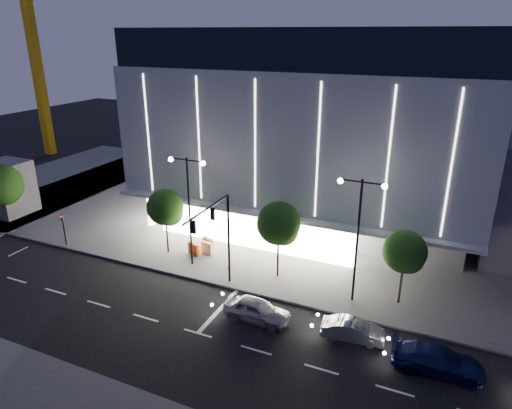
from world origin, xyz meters
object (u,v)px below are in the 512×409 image
at_px(street_lamp_west, 189,196).
at_px(car_third, 438,360).
at_px(car_lead, 257,310).
at_px(tower_crane, 33,10).
at_px(barrier_c, 208,243).
at_px(traffic_mast, 218,229).
at_px(street_lamp_east, 359,223).
at_px(tree_left, 166,209).
at_px(ped_signal_far, 64,226).
at_px(barrier_b, 207,248).
at_px(barrier_a, 194,249).
at_px(car_second, 353,330).
at_px(tree_mid, 279,226).
at_px(tree_right, 405,254).

xyz_separation_m(street_lamp_west, car_third, (18.87, -4.96, -5.23)).
bearing_deg(street_lamp_west, car_lead, -31.11).
relative_size(tower_crane, barrier_c, 29.09).
bearing_deg(tower_crane, traffic_mast, -30.47).
distance_m(street_lamp_east, tree_left, 16.12).
xyz_separation_m(ped_signal_far, barrier_b, (12.17, 3.61, -1.24)).
bearing_deg(tree_left, barrier_a, 11.32).
bearing_deg(tower_crane, barrier_c, -26.82).
distance_m(car_second, barrier_c, 15.79).
distance_m(tree_mid, car_third, 13.75).
distance_m(tower_crane, barrier_b, 47.34).
xyz_separation_m(tree_right, car_lead, (-8.25, -5.71, -3.13)).
height_order(tree_left, car_second, tree_left).
bearing_deg(barrier_b, tower_crane, 164.36).
distance_m(ped_signal_far, tree_mid, 19.35).
bearing_deg(tree_mid, car_third, -26.79).
relative_size(tower_crane, car_lead, 7.21).
distance_m(tree_mid, car_second, 9.38).
xyz_separation_m(tree_right, car_third, (2.84, -5.98, -3.16)).
bearing_deg(tower_crane, tree_mid, -25.02).
relative_size(tree_right, barrier_a, 5.01).
bearing_deg(car_second, street_lamp_east, 6.15).
distance_m(street_lamp_west, car_lead, 10.46).
distance_m(tree_left, barrier_a, 4.07).
relative_size(street_lamp_west, tree_mid, 1.46).
height_order(street_lamp_east, tree_right, street_lamp_east).
bearing_deg(tower_crane, barrier_b, -27.58).
bearing_deg(barrier_b, barrier_c, 125.27).
xyz_separation_m(street_lamp_west, tower_crane, (-37.92, 22.00, 14.55)).
bearing_deg(barrier_a, barrier_c, 86.57).
height_order(tower_crane, tree_right, tower_crane).
xyz_separation_m(car_lead, car_third, (11.09, -0.27, -0.03)).
relative_size(street_lamp_west, barrier_c, 8.18).
bearing_deg(tree_right, traffic_mast, -162.98).
bearing_deg(street_lamp_west, car_second, -16.38).
xyz_separation_m(tower_crane, barrier_a, (37.16, -20.54, -19.86)).
distance_m(tree_left, car_second, 18.02).
bearing_deg(ped_signal_far, traffic_mast, -4.15).
bearing_deg(tower_crane, tree_left, -30.98).
distance_m(barrier_b, barrier_c, 0.88).
distance_m(ped_signal_far, car_second, 26.12).
xyz_separation_m(street_lamp_east, barrier_c, (-13.18, 2.92, -5.31)).
distance_m(traffic_mast, street_lamp_west, 4.89).
relative_size(traffic_mast, barrier_b, 6.43).
bearing_deg(barrier_c, tree_left, -129.65).
bearing_deg(street_lamp_west, tree_left, 161.06).
xyz_separation_m(tower_crane, tree_mid, (44.95, -20.98, -16.17)).
xyz_separation_m(tree_right, barrier_a, (-16.79, 0.44, -3.23)).
distance_m(tree_right, barrier_b, 16.22).
distance_m(traffic_mast, ped_signal_far, 16.35).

